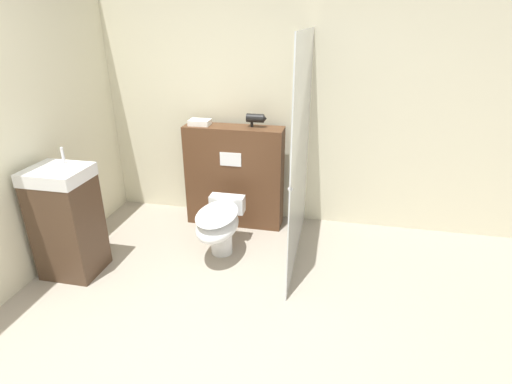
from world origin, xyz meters
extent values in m
plane|color=#9E9384|center=(0.00, 0.00, 0.00)|extent=(12.00, 12.00, 0.00)
cube|color=beige|center=(0.00, 2.40, 1.25)|extent=(8.00, 0.06, 2.50)
cube|color=#51331E|center=(-0.14, 2.14, 0.54)|extent=(1.02, 0.27, 1.07)
cube|color=white|center=(-0.14, 2.00, 0.77)|extent=(0.22, 0.01, 0.14)
cube|color=silver|center=(0.60, 1.63, 1.00)|extent=(0.01, 1.47, 2.00)
sphere|color=#B2B2B7|center=(0.60, 0.93, 0.96)|extent=(0.04, 0.04, 0.04)
cylinder|color=white|center=(-0.10, 1.49, 0.16)|extent=(0.20, 0.20, 0.33)
ellipsoid|color=white|center=(-0.10, 1.39, 0.35)|extent=(0.37, 0.60, 0.21)
ellipsoid|color=white|center=(-0.10, 1.39, 0.46)|extent=(0.36, 0.58, 0.02)
cube|color=white|center=(-0.10, 1.72, 0.41)|extent=(0.34, 0.13, 0.17)
cube|color=#473323|center=(-1.29, 0.94, 0.43)|extent=(0.46, 0.41, 0.87)
cube|color=white|center=(-1.29, 0.94, 0.92)|extent=(0.47, 0.42, 0.11)
cylinder|color=silver|center=(-1.29, 1.05, 1.04)|extent=(0.02, 0.02, 0.14)
cylinder|color=black|center=(0.08, 2.17, 1.17)|extent=(0.17, 0.09, 0.09)
cone|color=black|center=(0.18, 2.17, 1.17)|extent=(0.03, 0.07, 0.07)
cylinder|color=black|center=(0.05, 2.17, 1.12)|extent=(0.03, 0.03, 0.08)
cube|color=white|center=(-0.49, 2.13, 1.10)|extent=(0.21, 0.15, 0.06)
camera|label=1|loc=(0.90, -1.67, 2.08)|focal=28.00mm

